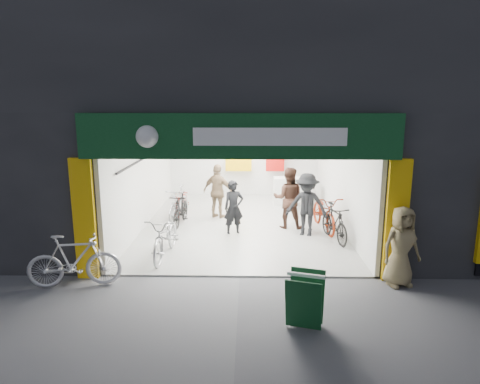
{
  "coord_description": "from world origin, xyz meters",
  "views": [
    {
      "loc": [
        0.19,
        -8.62,
        3.78
      ],
      "look_at": [
        -0.02,
        1.5,
        1.56
      ],
      "focal_mm": 32.0,
      "sensor_mm": 36.0,
      "label": 1
    }
  ],
  "objects_px": {
    "bike_right_front": "(334,223)",
    "pedestrian_near": "(401,246)",
    "sandwich_board": "(305,299)",
    "parked_bike": "(74,261)",
    "bike_left_front": "(166,236)"
  },
  "relations": [
    {
      "from": "parked_bike",
      "to": "bike_left_front",
      "type": "bearing_deg",
      "value": -52.24
    },
    {
      "from": "bike_left_front",
      "to": "sandwich_board",
      "type": "xyz_separation_m",
      "value": [
        2.94,
        -3.19,
        -0.02
      ]
    },
    {
      "from": "parked_bike",
      "to": "sandwich_board",
      "type": "distance_m",
      "value": 4.73
    },
    {
      "from": "pedestrian_near",
      "to": "bike_left_front",
      "type": "bearing_deg",
      "value": 148.54
    },
    {
      "from": "parked_bike",
      "to": "bike_right_front",
      "type": "bearing_deg",
      "value": -72.92
    },
    {
      "from": "bike_right_front",
      "to": "pedestrian_near",
      "type": "height_order",
      "value": "pedestrian_near"
    },
    {
      "from": "pedestrian_near",
      "to": "sandwich_board",
      "type": "height_order",
      "value": "pedestrian_near"
    },
    {
      "from": "bike_right_front",
      "to": "sandwich_board",
      "type": "bearing_deg",
      "value": -118.2
    },
    {
      "from": "bike_right_front",
      "to": "bike_left_front",
      "type": "bearing_deg",
      "value": -174.67
    },
    {
      "from": "parked_bike",
      "to": "sandwich_board",
      "type": "xyz_separation_m",
      "value": [
        4.49,
        -1.48,
        -0.05
      ]
    },
    {
      "from": "bike_left_front",
      "to": "bike_right_front",
      "type": "distance_m",
      "value": 4.49
    },
    {
      "from": "bike_right_front",
      "to": "parked_bike",
      "type": "relative_size",
      "value": 0.91
    },
    {
      "from": "bike_right_front",
      "to": "parked_bike",
      "type": "bearing_deg",
      "value": -164.25
    },
    {
      "from": "bike_right_front",
      "to": "pedestrian_near",
      "type": "bearing_deg",
      "value": -85.18
    },
    {
      "from": "sandwich_board",
      "to": "parked_bike",
      "type": "bearing_deg",
      "value": 177.73
    }
  ]
}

